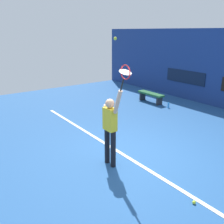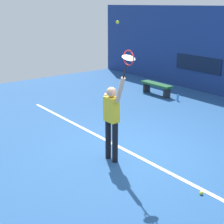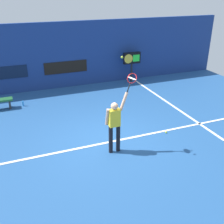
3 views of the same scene
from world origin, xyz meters
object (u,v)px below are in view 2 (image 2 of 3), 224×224
at_px(tennis_player, 112,117).
at_px(tennis_racket, 128,59).
at_px(tennis_ball, 118,22).
at_px(water_bottle, 178,98).
at_px(spare_ball, 201,193).
at_px(court_bench, 157,86).

height_order(tennis_player, tennis_racket, tennis_racket).
relative_size(tennis_ball, water_bottle, 0.28).
height_order(tennis_racket, water_bottle, tennis_racket).
bearing_deg(spare_ball, water_bottle, 136.14).
height_order(tennis_racket, tennis_ball, tennis_ball).
relative_size(tennis_player, tennis_ball, 28.99).
bearing_deg(tennis_ball, spare_ball, 12.65).
xyz_separation_m(tennis_ball, spare_ball, (1.97, 0.44, -2.99)).
bearing_deg(water_bottle, court_bench, -180.00).
relative_size(court_bench, spare_ball, 20.59).
xyz_separation_m(court_bench, spare_ball, (5.68, -4.41, -0.30)).
height_order(tennis_player, spare_ball, tennis_player).
relative_size(court_bench, water_bottle, 5.83).
bearing_deg(spare_ball, tennis_player, -168.95).
height_order(tennis_player, tennis_ball, tennis_ball).
xyz_separation_m(tennis_player, tennis_racket, (0.53, -0.00, 1.33)).
relative_size(tennis_player, spare_ball, 28.99).
bearing_deg(court_bench, tennis_player, -54.04).
distance_m(tennis_player, water_bottle, 5.47).
xyz_separation_m(tennis_racket, court_bench, (-4.03, 4.83, -2.00)).
bearing_deg(water_bottle, tennis_racket, -58.71).
xyz_separation_m(tennis_racket, water_bottle, (-2.94, 4.83, -2.22)).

